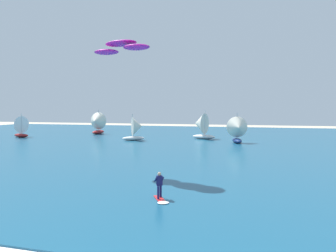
% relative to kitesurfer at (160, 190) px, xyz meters
% --- Properties ---
extents(ocean, '(160.00, 90.00, 0.10)m').
position_rel_kitesurfer_xyz_m(ocean, '(-0.13, 37.05, -0.65)').
color(ocean, navy).
rests_on(ocean, ground).
extents(shoreline_foam, '(82.05, 2.66, 0.01)m').
position_rel_kitesurfer_xyz_m(shoreline_foam, '(-2.63, -7.97, -0.70)').
color(shoreline_foam, white).
rests_on(shoreline_foam, ground).
extents(kitesurfer, '(1.49, 1.97, 1.67)m').
position_rel_kitesurfer_xyz_m(kitesurfer, '(0.00, 0.00, 0.00)').
color(kitesurfer, red).
rests_on(kitesurfer, ocean).
extents(kite, '(6.33, 4.07, 0.92)m').
position_rel_kitesurfer_xyz_m(kite, '(-5.70, 7.07, 10.22)').
color(kite, '#B21999').
extents(sailboat_far_right, '(4.12, 3.61, 4.64)m').
position_rel_kitesurfer_xyz_m(sailboat_far_right, '(-39.65, 34.09, 1.52)').
color(sailboat_far_right, maroon).
rests_on(sailboat_far_right, ocean).
extents(sailboat_near_shore, '(4.72, 4.14, 5.32)m').
position_rel_kitesurfer_xyz_m(sailboat_near_shore, '(-4.63, 40.22, 1.83)').
color(sailboat_near_shore, silver).
rests_on(sailboat_near_shore, ocean).
extents(sailboat_mid_right, '(3.86, 4.58, 5.40)m').
position_rel_kitesurfer_xyz_m(sailboat_mid_right, '(-28.57, 44.92, 1.87)').
color(sailboat_mid_right, maroon).
rests_on(sailboat_mid_right, ocean).
extents(sailboat_heeled_over, '(4.20, 3.75, 4.68)m').
position_rel_kitesurfer_xyz_m(sailboat_heeled_over, '(-15.01, 34.27, 1.54)').
color(sailboat_heeled_over, silver).
rests_on(sailboat_heeled_over, ocean).
extents(sailboat_leading, '(3.76, 4.30, 4.84)m').
position_rel_kitesurfer_xyz_m(sailboat_leading, '(2.50, 34.39, 1.62)').
color(sailboat_leading, navy).
rests_on(sailboat_leading, ocean).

